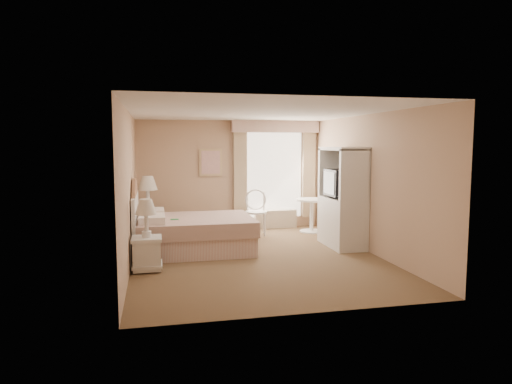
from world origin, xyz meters
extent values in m
cube|color=brown|center=(0.00, 0.00, 0.00)|extent=(4.20, 5.50, 0.01)
cube|color=silver|center=(0.00, 0.00, 2.50)|extent=(4.20, 5.50, 0.01)
cube|color=tan|center=(0.00, 2.75, 1.25)|extent=(4.20, 0.01, 2.50)
cube|color=tan|center=(0.00, -2.75, 1.25)|extent=(4.20, 0.01, 2.50)
cube|color=tan|center=(-2.10, 0.00, 1.25)|extent=(0.01, 5.50, 2.50)
cube|color=tan|center=(2.10, 0.00, 1.25)|extent=(0.01, 5.50, 2.50)
cube|color=white|center=(1.05, 2.72, 1.25)|extent=(1.30, 0.02, 2.00)
cube|color=tan|center=(0.22, 2.67, 1.25)|extent=(0.30, 0.08, 2.05)
cube|color=tan|center=(1.88, 2.67, 1.25)|extent=(0.30, 0.08, 2.05)
cube|color=tan|center=(1.05, 2.63, 2.37)|extent=(2.05, 0.20, 0.28)
cube|color=beige|center=(1.05, 2.63, 0.21)|extent=(1.00, 0.22, 0.42)
cube|color=tan|center=(-0.45, 2.72, 1.55)|extent=(0.52, 0.03, 0.62)
cube|color=beige|center=(-0.45, 2.70, 1.55)|extent=(0.42, 0.02, 0.52)
cube|color=tan|center=(-1.00, 0.68, 0.18)|extent=(2.04, 1.56, 0.35)
cube|color=#BF998F|center=(-1.00, 0.68, 0.49)|extent=(2.10, 1.61, 0.27)
cube|color=silver|center=(-1.76, 0.31, 0.68)|extent=(0.44, 0.60, 0.14)
cube|color=silver|center=(-1.76, 1.05, 0.68)|extent=(0.44, 0.60, 0.14)
cube|color=#268E43|center=(-1.37, 0.53, 0.63)|extent=(0.14, 0.10, 0.01)
cube|color=white|center=(-2.05, 0.68, 0.53)|extent=(0.06, 1.65, 1.07)
cylinder|color=#966650|center=(-2.05, 0.68, 0.63)|extent=(0.05, 1.46, 1.46)
cube|color=white|center=(-1.84, -0.47, 0.25)|extent=(0.42, 0.42, 0.46)
cube|color=white|center=(-1.84, -0.47, 0.50)|extent=(0.46, 0.46, 0.05)
cube|color=white|center=(-1.84, -0.47, 0.09)|extent=(0.46, 0.46, 0.05)
cylinder|color=white|center=(-1.84, -0.47, 0.57)|extent=(0.15, 0.15, 0.09)
cylinder|color=white|center=(-1.84, -0.47, 0.76)|extent=(0.06, 0.06, 0.36)
cone|color=silver|center=(-1.84, -0.47, 1.00)|extent=(0.33, 0.33, 0.24)
cube|color=white|center=(-1.84, 1.78, 0.29)|extent=(0.49, 0.49, 0.54)
cube|color=white|center=(-1.84, 1.78, 0.59)|extent=(0.54, 0.54, 0.06)
cube|color=white|center=(-1.84, 1.78, 0.11)|extent=(0.54, 0.54, 0.05)
cylinder|color=white|center=(-1.84, 1.78, 0.68)|extent=(0.17, 0.17, 0.11)
cylinder|color=white|center=(-1.84, 1.78, 0.89)|extent=(0.08, 0.08, 0.43)
cone|color=silver|center=(-1.84, 1.78, 1.18)|extent=(0.39, 0.39, 0.28)
cylinder|color=white|center=(1.71, 1.95, 0.02)|extent=(0.52, 0.52, 0.03)
cylinder|color=white|center=(1.71, 1.95, 0.37)|extent=(0.08, 0.08, 0.71)
cylinder|color=white|center=(1.71, 1.95, 0.73)|extent=(0.71, 0.71, 0.04)
cylinder|color=white|center=(0.22, 1.77, 0.24)|extent=(0.03, 0.03, 0.48)
cylinder|color=white|center=(0.58, 1.70, 0.24)|extent=(0.03, 0.03, 0.48)
cylinder|color=white|center=(0.28, 2.13, 0.24)|extent=(0.03, 0.03, 0.48)
cylinder|color=white|center=(0.64, 2.06, 0.24)|extent=(0.03, 0.03, 0.48)
cylinder|color=white|center=(0.43, 1.91, 0.49)|extent=(0.55, 0.55, 0.04)
torus|color=white|center=(0.45, 2.06, 0.75)|extent=(0.48, 0.19, 0.46)
cylinder|color=white|center=(0.28, 2.13, 0.70)|extent=(0.03, 0.03, 0.43)
cylinder|color=white|center=(0.64, 2.06, 0.70)|extent=(0.03, 0.03, 0.43)
cube|color=white|center=(1.81, 0.47, 0.47)|extent=(0.57, 1.15, 0.94)
cube|color=white|center=(1.81, -0.06, 1.41)|extent=(0.57, 0.08, 0.94)
cube|color=white|center=(1.81, 1.01, 1.41)|extent=(0.57, 0.08, 0.94)
cube|color=white|center=(1.81, 0.47, 1.88)|extent=(0.57, 1.15, 0.06)
cube|color=white|center=(2.07, 0.47, 1.41)|extent=(0.04, 1.15, 0.94)
cube|color=black|center=(1.78, 0.47, 1.23)|extent=(0.50, 0.63, 0.50)
cube|color=black|center=(1.53, 0.47, 1.23)|extent=(0.02, 0.52, 0.42)
camera|label=1|loc=(-1.69, -7.62, 1.96)|focal=32.00mm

